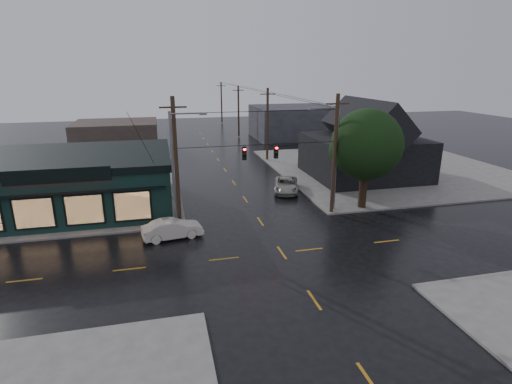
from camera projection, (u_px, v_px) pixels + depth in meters
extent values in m
plane|color=black|center=(282.00, 253.00, 27.29)|extent=(160.00, 160.00, 0.00)
cube|color=#605F5A|center=(41.00, 189.00, 41.37)|extent=(28.00, 28.00, 0.15)
cube|color=#605F5A|center=(387.00, 168.00, 50.31)|extent=(28.00, 28.00, 0.15)
cube|color=black|center=(77.00, 184.00, 35.34)|extent=(16.00, 12.00, 4.20)
cube|color=black|center=(74.00, 158.00, 34.63)|extent=(16.30, 12.30, 0.60)
cube|color=#FF1E14|center=(58.00, 176.00, 28.97)|extent=(7.00, 0.16, 0.90)
cube|color=black|center=(364.00, 157.00, 45.72)|extent=(12.00, 11.00, 4.50)
cylinder|color=black|center=(363.00, 184.00, 35.27)|extent=(0.70, 0.70, 4.27)
sphere|color=black|center=(367.00, 145.00, 34.23)|extent=(6.17, 6.17, 6.17)
cylinder|color=black|center=(259.00, 145.00, 31.46)|extent=(13.00, 0.04, 0.04)
cube|color=#312724|center=(117.00, 136.00, 60.65)|extent=(12.00, 10.00, 4.40)
cube|color=#292A2E|center=(294.00, 122.00, 71.82)|extent=(14.00, 12.00, 5.60)
imported|color=beige|center=(172.00, 229.00, 29.45)|extent=(4.58, 2.22, 1.45)
imported|color=#9A968E|center=(286.00, 185.00, 40.63)|extent=(3.74, 5.53, 1.41)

